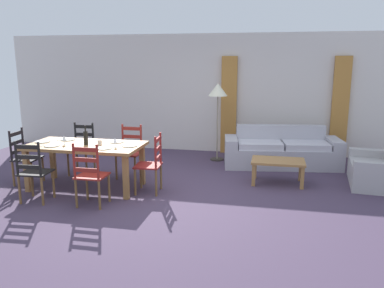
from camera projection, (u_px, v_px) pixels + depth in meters
ground_plane at (166, 196)px, 6.13m from camera, size 9.60×9.60×0.02m
wall_far at (203, 93)px, 9.00m from camera, size 9.60×0.16×2.70m
curtain_panel_left at (229, 105)px, 8.79m from camera, size 0.35×0.08×2.20m
curtain_panel_right at (340, 108)px, 8.31m from camera, size 0.35×0.08×2.20m
dining_table at (85, 149)px, 6.38m from camera, size 1.90×0.96×0.75m
dining_chair_near_left at (34, 172)px, 5.76m from camera, size 0.45×0.43×0.96m
dining_chair_near_right at (90, 175)px, 5.60m from camera, size 0.42×0.40×0.96m
dining_chair_far_left at (82, 149)px, 7.25m from camera, size 0.43×0.41×0.96m
dining_chair_far_right at (130, 151)px, 7.04m from camera, size 0.43×0.41×0.96m
dining_chair_head_west at (24, 157)px, 6.64m from camera, size 0.42×0.44×0.96m
dining_chair_head_east at (151, 164)px, 6.19m from camera, size 0.43×0.45×0.96m
dinner_plate_near_left at (52, 146)px, 6.21m from camera, size 0.24×0.24×0.02m
fork_near_left at (43, 146)px, 6.25m from camera, size 0.03×0.17×0.01m
dinner_plate_near_right at (104, 148)px, 6.03m from camera, size 0.24×0.24×0.02m
fork_near_right at (95, 148)px, 6.06m from camera, size 0.03×0.17×0.01m
dinner_plate_far_left at (68, 140)px, 6.69m from camera, size 0.24×0.24×0.02m
fork_far_left at (60, 140)px, 6.72m from camera, size 0.03×0.17×0.01m
dinner_plate_far_right at (116, 142)px, 6.51m from camera, size 0.24×0.24×0.02m
fork_far_right at (108, 142)px, 6.54m from camera, size 0.03×0.17×0.01m
dinner_plate_head_west at (42, 142)px, 6.52m from camera, size 0.24×0.24×0.02m
fork_head_west at (34, 142)px, 6.55m from camera, size 0.02×0.17×0.01m
dinner_plate_head_east at (130, 146)px, 6.20m from camera, size 0.24×0.24×0.02m
fork_head_east at (121, 146)px, 6.24m from camera, size 0.02×0.17×0.01m
wine_bottle at (86, 138)px, 6.31m from camera, size 0.07×0.07×0.32m
wine_glass_near_left at (64, 138)px, 6.29m from camera, size 0.06×0.06×0.16m
wine_glass_near_right at (115, 141)px, 6.10m from camera, size 0.06×0.06×0.16m
coffee_cup_primary at (100, 142)px, 6.28m from camera, size 0.07×0.07×0.09m
couch at (281, 152)px, 7.84m from camera, size 2.37×1.11×0.80m
coffee_table at (278, 164)px, 6.68m from camera, size 0.90×0.56×0.42m
armchair_upholstered at (380, 171)px, 6.59m from camera, size 0.91×1.24×0.72m
standing_lamp at (218, 94)px, 8.05m from camera, size 0.40×0.40×1.64m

